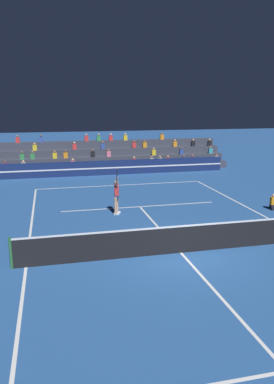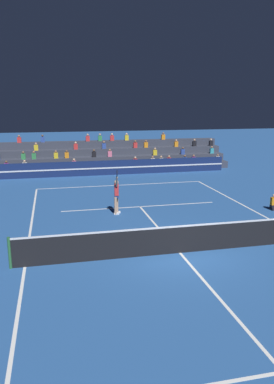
% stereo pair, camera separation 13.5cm
% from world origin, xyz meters
% --- Properties ---
extents(ground_plane, '(120.00, 120.00, 0.00)m').
position_xyz_m(ground_plane, '(0.00, 0.00, 0.00)').
color(ground_plane, '#285699').
extents(court_lines, '(11.10, 23.90, 0.01)m').
position_xyz_m(court_lines, '(0.00, 0.00, 0.00)').
color(court_lines, white).
rests_on(court_lines, ground).
extents(tennis_net, '(12.00, 0.10, 1.10)m').
position_xyz_m(tennis_net, '(0.00, 0.00, 0.54)').
color(tennis_net, '#2D6B38').
rests_on(tennis_net, ground).
extents(sponsor_banner_wall, '(18.00, 0.26, 1.10)m').
position_xyz_m(sponsor_banner_wall, '(0.00, 15.75, 0.55)').
color(sponsor_banner_wall, navy).
rests_on(sponsor_banner_wall, ground).
extents(bleacher_stand, '(20.03, 3.80, 2.83)m').
position_xyz_m(bleacher_stand, '(0.01, 18.91, 0.83)').
color(bleacher_stand, '#383D4C').
rests_on(bleacher_stand, ground).
extents(ball_kid_courtside, '(0.30, 0.36, 0.84)m').
position_xyz_m(ball_kid_courtside, '(6.56, 4.32, 0.33)').
color(ball_kid_courtside, black).
rests_on(ball_kid_courtside, ground).
extents(tennis_player, '(0.38, 1.21, 2.40)m').
position_xyz_m(tennis_player, '(-1.43, 5.41, 0.98)').
color(tennis_player, tan).
rests_on(tennis_player, ground).
extents(tennis_ball, '(0.07, 0.07, 0.07)m').
position_xyz_m(tennis_ball, '(-2.28, 1.79, 0.03)').
color(tennis_ball, '#C6DB33').
rests_on(tennis_ball, ground).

